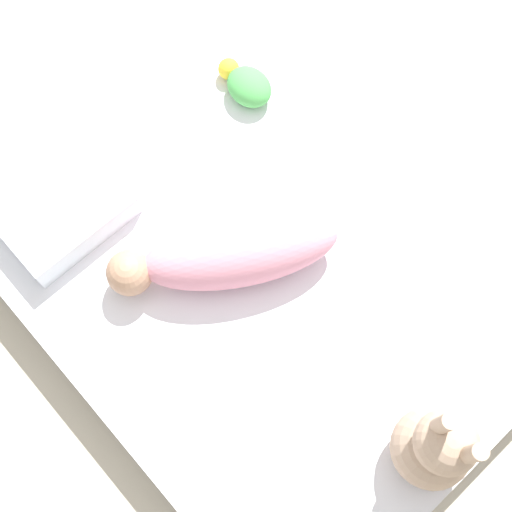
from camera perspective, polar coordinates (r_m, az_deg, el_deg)
name	(u,v)px	position (r m, az deg, el deg)	size (l,w,h in m)	color
ground_plane	(270,281)	(1.82, 1.10, -2.00)	(12.00, 12.00, 0.00)	#B2A893
bed_mattress	(270,273)	(1.76, 1.14, -1.40)	(1.28, 1.05, 0.12)	white
swaddled_baby	(230,252)	(1.63, -2.08, 0.31)	(0.38, 0.52, 0.15)	pink
pillow	(56,203)	(1.78, -15.74, 4.09)	(0.28, 0.30, 0.08)	white
bunny_plush	(436,446)	(1.53, 14.20, -14.55)	(0.17, 0.17, 0.35)	tan
turtle_plush	(246,84)	(1.88, -0.80, 13.59)	(0.17, 0.10, 0.07)	#51B756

